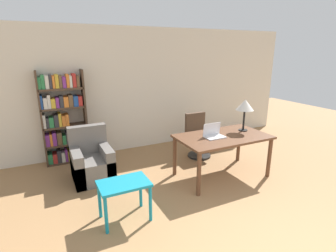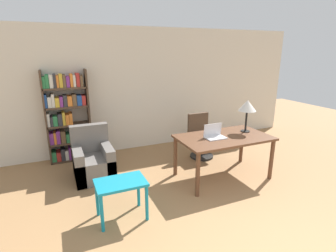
% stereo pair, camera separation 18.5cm
% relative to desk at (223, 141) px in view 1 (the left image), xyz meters
% --- Properties ---
extents(wall_back, '(8.00, 0.06, 2.70)m').
position_rel_desk_xyz_m(wall_back, '(-0.74, 2.09, 0.68)').
color(wall_back, beige).
rests_on(wall_back, ground_plane).
extents(desk, '(1.60, 0.93, 0.76)m').
position_rel_desk_xyz_m(desk, '(0.00, 0.00, 0.00)').
color(desk, brown).
rests_on(desk, ground_plane).
extents(laptop, '(0.35, 0.23, 0.24)m').
position_rel_desk_xyz_m(laptop, '(-0.19, 0.01, 0.15)').
color(laptop, silver).
rests_on(laptop, desk).
extents(table_lamp, '(0.32, 0.32, 0.59)m').
position_rel_desk_xyz_m(table_lamp, '(0.53, 0.09, 0.57)').
color(table_lamp, black).
rests_on(table_lamp, desk).
extents(office_chair, '(0.49, 0.49, 0.92)m').
position_rel_desk_xyz_m(office_chair, '(0.13, 1.00, -0.24)').
color(office_chair, black).
rests_on(office_chair, ground_plane).
extents(side_table_blue, '(0.66, 0.44, 0.55)m').
position_rel_desk_xyz_m(side_table_blue, '(-1.95, -0.48, -0.22)').
color(side_table_blue, teal).
rests_on(side_table_blue, ground_plane).
extents(armchair, '(0.67, 0.76, 0.91)m').
position_rel_desk_xyz_m(armchair, '(-2.12, 0.93, -0.38)').
color(armchair, '#66605B').
rests_on(armchair, ground_plane).
extents(bookshelf, '(0.84, 0.28, 1.85)m').
position_rel_desk_xyz_m(bookshelf, '(-2.48, 1.90, 0.25)').
color(bookshelf, '#4C3828').
rests_on(bookshelf, ground_plane).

